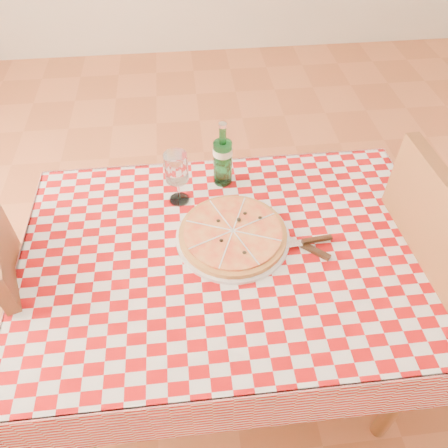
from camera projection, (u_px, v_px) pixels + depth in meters
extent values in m
plane|color=#A85A36|center=(230.00, 362.00, 1.90)|extent=(6.00, 6.00, 0.00)
cube|color=brown|center=(232.00, 257.00, 1.37)|extent=(1.20, 0.80, 0.04)
cylinder|color=brown|center=(73.00, 431.00, 1.37)|extent=(0.06, 0.06, 0.71)
cylinder|color=brown|center=(405.00, 393.00, 1.45)|extent=(0.06, 0.06, 0.71)
cylinder|color=brown|center=(94.00, 261.00, 1.83)|extent=(0.06, 0.06, 0.71)
cylinder|color=brown|center=(344.00, 240.00, 1.91)|extent=(0.06, 0.06, 0.71)
cube|color=#9A090B|center=(233.00, 252.00, 1.35)|extent=(1.30, 0.90, 0.01)
cylinder|color=brown|center=(400.00, 383.00, 1.59)|extent=(0.04, 0.04, 0.48)
cylinder|color=brown|center=(360.00, 292.00, 1.86)|extent=(0.04, 0.04, 0.48)
cylinder|color=brown|center=(447.00, 281.00, 1.90)|extent=(0.04, 0.04, 0.48)
cube|color=brown|center=(420.00, 246.00, 1.33)|extent=(0.07, 0.47, 0.51)
cylinder|color=brown|center=(47.00, 313.00, 1.82)|extent=(0.04, 0.04, 0.42)
cylinder|color=brown|center=(63.00, 388.00, 1.61)|extent=(0.04, 0.04, 0.42)
cube|color=brown|center=(15.00, 276.00, 1.37)|extent=(0.17, 0.40, 0.45)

